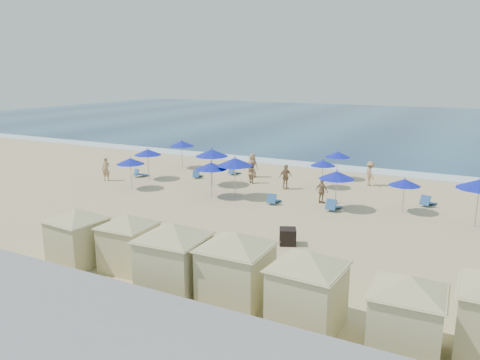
# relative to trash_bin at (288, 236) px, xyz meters

# --- Properties ---
(ground) EXTENTS (160.00, 160.00, 0.00)m
(ground) POSITION_rel_trash_bin_xyz_m (-4.16, 3.34, -0.39)
(ground) COLOR #CCB581
(ground) RESTS_ON ground
(ocean) EXTENTS (160.00, 80.00, 0.06)m
(ocean) POSITION_rel_trash_bin_xyz_m (-4.16, 58.34, -0.36)
(ocean) COLOR navy
(ocean) RESTS_ON ground
(surf_line) EXTENTS (160.00, 2.50, 0.08)m
(surf_line) POSITION_rel_trash_bin_xyz_m (-4.16, 18.84, -0.35)
(surf_line) COLOR white
(surf_line) RESTS_ON ground
(seawall) EXTENTS (160.00, 6.10, 1.22)m
(seawall) POSITION_rel_trash_bin_xyz_m (-4.16, -10.16, 0.26)
(seawall) COLOR gray
(seawall) RESTS_ON ground
(trash_bin) EXTENTS (1.03, 1.03, 0.77)m
(trash_bin) POSITION_rel_trash_bin_xyz_m (0.00, 0.00, 0.00)
(trash_bin) COLOR black
(trash_bin) RESTS_ON ground
(cabana_0) EXTENTS (4.28, 4.28, 2.69)m
(cabana_0) POSITION_rel_trash_bin_xyz_m (-7.00, -6.30, 1.15)
(cabana_0) COLOR #CDC38C
(cabana_0) RESTS_ON ground
(cabana_1) EXTENTS (4.12, 4.12, 2.59)m
(cabana_1) POSITION_rel_trash_bin_xyz_m (-4.74, -5.69, 1.09)
(cabana_1) COLOR #CDC38C
(cabana_1) RESTS_ON ground
(cabana_2) EXTENTS (4.72, 4.72, 2.97)m
(cabana_2) POSITION_rel_trash_bin_xyz_m (-1.79, -6.62, 1.31)
(cabana_2) COLOR #CDC38C
(cabana_2) RESTS_ON ground
(cabana_3) EXTENTS (4.70, 4.70, 2.95)m
(cabana_3) POSITION_rel_trash_bin_xyz_m (0.63, -6.33, 1.30)
(cabana_3) COLOR #CDC38C
(cabana_3) RESTS_ON ground
(cabana_4) EXTENTS (4.50, 4.50, 2.83)m
(cabana_4) POSITION_rel_trash_bin_xyz_m (3.34, -6.57, 1.23)
(cabana_4) COLOR #CDC38C
(cabana_4) RESTS_ON ground
(cabana_5) EXTENTS (4.26, 4.26, 2.68)m
(cabana_5) POSITION_rel_trash_bin_xyz_m (6.36, -6.65, 1.14)
(cabana_5) COLOR #CDC38C
(cabana_5) RESTS_ON ground
(umbrella_0) EXTENTS (2.11, 2.11, 2.40)m
(umbrella_0) POSITION_rel_trash_bin_xyz_m (-14.74, 8.01, 1.70)
(umbrella_0) COLOR #A5A8AD
(umbrella_0) RESTS_ON ground
(umbrella_1) EXTENTS (1.99, 1.99, 2.27)m
(umbrella_1) POSITION_rel_trash_bin_xyz_m (-13.86, 5.02, 1.58)
(umbrella_1) COLOR #A5A8AD
(umbrella_1) RESTS_ON ground
(umbrella_2) EXTENTS (2.13, 2.13, 2.42)m
(umbrella_2) POSITION_rel_trash_bin_xyz_m (-14.92, 12.75, 1.71)
(umbrella_2) COLOR #A5A8AD
(umbrella_2) RESTS_ON ground
(umbrella_3) EXTENTS (2.40, 2.40, 2.73)m
(umbrella_3) POSITION_rel_trash_bin_xyz_m (-9.43, 8.61, 1.98)
(umbrella_3) COLOR #A5A8AD
(umbrella_3) RESTS_ON ground
(umbrella_4) EXTENTS (2.40, 2.40, 2.73)m
(umbrella_4) POSITION_rel_trash_bin_xyz_m (-6.31, 6.36, 1.98)
(umbrella_4) COLOR #A5A8AD
(umbrella_4) RESTS_ON ground
(umbrella_5) EXTENTS (2.10, 2.10, 2.39)m
(umbrella_5) POSITION_rel_trash_bin_xyz_m (-7.72, 5.72, 1.69)
(umbrella_5) COLOR #A5A8AD
(umbrella_5) RESTS_ON ground
(umbrella_6) EXTENTS (1.81, 1.81, 2.06)m
(umbrella_6) POSITION_rel_trash_bin_xyz_m (-2.09, 11.53, 1.40)
(umbrella_6) COLOR #A5A8AD
(umbrella_6) RESTS_ON ground
(umbrella_7) EXTENTS (2.13, 2.13, 2.43)m
(umbrella_7) POSITION_rel_trash_bin_xyz_m (0.31, 6.71, 1.72)
(umbrella_7) COLOR #A5A8AD
(umbrella_7) RESTS_ON ground
(umbrella_8) EXTENTS (1.95, 1.95, 2.22)m
(umbrella_8) POSITION_rel_trash_bin_xyz_m (-1.97, 14.66, 1.54)
(umbrella_8) COLOR #A5A8AD
(umbrella_8) RESTS_ON ground
(umbrella_9) EXTENTS (1.83, 1.83, 2.08)m
(umbrella_9) POSITION_rel_trash_bin_xyz_m (3.96, 7.96, 1.42)
(umbrella_9) COLOR #A5A8AD
(umbrella_9) RESTS_ON ground
(umbrella_10) EXTENTS (2.36, 2.36, 2.68)m
(umbrella_10) POSITION_rel_trash_bin_xyz_m (7.79, 7.06, 1.94)
(umbrella_10) COLOR #A5A8AD
(umbrella_10) RESTS_ON ground
(beach_chair_0) EXTENTS (0.99, 1.34, 0.67)m
(beach_chair_0) POSITION_rel_trash_bin_xyz_m (-15.85, 8.31, -0.15)
(beach_chair_0) COLOR #295897
(beach_chair_0) RESTS_ON ground
(beach_chair_1) EXTENTS (0.83, 1.27, 0.64)m
(beach_chair_1) POSITION_rel_trash_bin_xyz_m (-11.68, 10.10, -0.16)
(beach_chair_1) COLOR #295897
(beach_chair_1) RESTS_ON ground
(beach_chair_2) EXTENTS (0.72, 1.20, 0.61)m
(beach_chair_2) POSITION_rel_trash_bin_xyz_m (-9.74, 12.44, -0.17)
(beach_chair_2) COLOR #295897
(beach_chair_2) RESTS_ON ground
(beach_chair_3) EXTENTS (0.66, 1.31, 0.70)m
(beach_chair_3) POSITION_rel_trash_bin_xyz_m (-3.48, 6.16, -0.14)
(beach_chair_3) COLOR #295897
(beach_chair_3) RESTS_ON ground
(beach_chair_4) EXTENTS (0.73, 1.42, 0.76)m
(beach_chair_4) POSITION_rel_trash_bin_xyz_m (0.24, 6.51, -0.12)
(beach_chair_4) COLOR #295897
(beach_chair_4) RESTS_ON ground
(beach_chair_5) EXTENTS (0.96, 1.44, 0.73)m
(beach_chair_5) POSITION_rel_trash_bin_xyz_m (5.07, 10.12, -0.14)
(beach_chair_5) COLOR #295897
(beach_chair_5) RESTS_ON ground
(beachgoer_0) EXTENTS (0.73, 0.58, 1.74)m
(beachgoer_0) POSITION_rel_trash_bin_xyz_m (-17.19, 6.05, 0.48)
(beachgoer_0) COLOR #A47E5B
(beachgoer_0) RESTS_ON ground
(beachgoer_1) EXTENTS (0.96, 0.90, 1.57)m
(beachgoer_1) POSITION_rel_trash_bin_xyz_m (-7.15, 10.55, 0.40)
(beachgoer_1) COLOR #A47E5B
(beachgoer_1) RESTS_ON ground
(beachgoer_2) EXTENTS (0.91, 1.10, 1.75)m
(beachgoer_2) POSITION_rel_trash_bin_xyz_m (-4.26, 9.97, 0.49)
(beachgoer_2) COLOR #A47E5B
(beachgoer_2) RESTS_ON ground
(beachgoer_3) EXTENTS (1.15, 1.31, 1.76)m
(beachgoer_3) POSITION_rel_trash_bin_xyz_m (0.74, 13.80, 0.49)
(beachgoer_3) COLOR #A47E5B
(beachgoer_3) RESTS_ON ground
(beachgoer_4) EXTENTS (0.96, 0.67, 1.87)m
(beachgoer_4) POSITION_rel_trash_bin_xyz_m (-8.03, 12.34, 0.55)
(beachgoer_4) COLOR #A47E5B
(beachgoer_4) RESTS_ON ground
(beachgoer_5) EXTENTS (0.98, 0.64, 1.56)m
(beachgoer_5) POSITION_rel_trash_bin_xyz_m (-0.86, 7.66, 0.39)
(beachgoer_5) COLOR #A47E5B
(beachgoer_5) RESTS_ON ground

